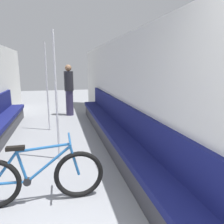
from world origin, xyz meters
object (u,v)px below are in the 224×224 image
at_px(grab_pole_near, 47,89).
at_px(grab_pole_far, 56,99).
at_px(bench_seat_row_right, 114,131).
at_px(bicycle, 38,178).
at_px(passenger_standing, 69,90).

xyz_separation_m(grab_pole_near, grab_pole_far, (0.24, -1.92, 0.00)).
height_order(bench_seat_row_right, bicycle, bench_seat_row_right).
distance_m(bicycle, grab_pole_far, 1.50).
bearing_deg(grab_pole_near, bicycle, -90.15).
relative_size(grab_pole_far, passenger_standing, 1.31).
bearing_deg(grab_pole_near, grab_pole_far, -82.94).
xyz_separation_m(grab_pole_near, passenger_standing, (0.61, 1.67, -0.21)).
distance_m(grab_pole_far, passenger_standing, 3.62).
bearing_deg(passenger_standing, bench_seat_row_right, 100.45).
bearing_deg(bicycle, passenger_standing, 83.47).
bearing_deg(grab_pole_far, grab_pole_near, 97.06).
relative_size(bench_seat_row_right, grab_pole_near, 2.88).
xyz_separation_m(bicycle, grab_pole_far, (0.25, 1.27, 0.75)).
bearing_deg(bench_seat_row_right, passenger_standing, 103.45).
bearing_deg(grab_pole_far, passenger_standing, 84.04).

